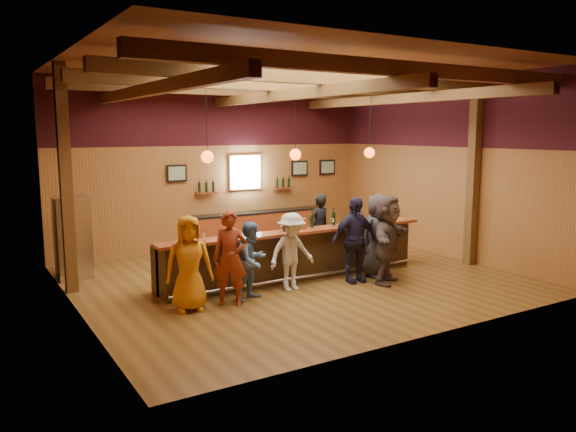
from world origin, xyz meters
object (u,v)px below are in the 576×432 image
Objects in this scene: customer_brown at (387,239)px; customer_dark at (378,235)px; ice_bucket at (301,223)px; customer_denim at (252,261)px; stainless_fridge at (72,237)px; bartender at (319,228)px; back_bar_cabinet at (262,228)px; customer_redvest at (230,258)px; bar_counter at (292,254)px; customer_navy at (354,240)px; customer_white at (292,252)px; bottle_a at (312,221)px; customer_orange at (189,263)px.

customer_dark is at bearing 34.71° from customer_brown.
customer_brown is 8.18× the size of ice_bucket.
customer_denim is at bearing -154.15° from ice_bucket.
stainless_fridge is 1.07× the size of bartender.
customer_redvest is (-3.18, -4.63, 0.41)m from back_bar_cabinet.
back_bar_cabinet is 4.52m from customer_dark.
bartender is at bearing -16.02° from stainless_fridge.
customer_dark reaches higher than bar_counter.
back_bar_cabinet is at bearing 90.11° from customer_navy.
stainless_fridge is at bearing 133.99° from customer_white.
customer_redvest is 0.51m from customer_denim.
bottle_a is at bearing -101.74° from back_bar_cabinet.
customer_denim is 0.95× the size of customer_white.
bartender is at bearing 81.79° from customer_navy.
customer_denim is 2.14m from bottle_a.
customer_dark is (2.21, -0.04, 0.13)m from customer_white.
customer_white is (-1.73, -4.43, 0.32)m from back_bar_cabinet.
stainless_fridge is 0.98× the size of customer_navy.
customer_white is at bearing 130.31° from customer_brown.
customer_brown reaches higher than bottle_a.
customer_navy reaches higher than bartender.
customer_redvest is 0.94× the size of customer_brown.
bottle_a reaches higher than back_bar_cabinet.
customer_redvest is 2.29m from ice_bucket.
customer_dark reaches higher than bottle_a.
customer_orange is 4.50m from bartender.
bottle_a is (-1.06, 1.26, 0.30)m from customer_brown.
customer_redvest is 1.11× the size of customer_white.
bottle_a is (0.41, -0.17, 0.73)m from bar_counter.
back_bar_cabinet is at bearing 60.77° from customer_orange.
bartender is at bearing 40.03° from customer_white.
customer_denim is 0.90× the size of bartender.
bar_counter is 2.96m from customer_orange.
back_bar_cabinet is 5.30m from customer_denim.
customer_redvest is (2.12, -3.51, -0.02)m from stainless_fridge.
back_bar_cabinet is 4.00m from ice_bucket.
customer_brown is 5.36× the size of bottle_a.
ice_bucket is at bearing 41.84° from customer_white.
customer_redvest is at bearing 165.69° from customer_denim.
customer_redvest reaches higher than customer_orange.
customer_orange is at bearing -165.48° from bottle_a.
ice_bucket is at bearing 3.06° from customer_denim.
customer_redvest reaches higher than bottle_a.
customer_orange is at bearing 15.81° from bartender.
customer_navy is 5.19× the size of bottle_a.
customer_navy is 0.97× the size of customer_brown.
bartender reaches higher than back_bar_cabinet.
bottle_a is at bearing 96.21° from customer_brown.
customer_brown is (1.46, -1.43, 0.42)m from bar_counter.
ice_bucket is at bearing 26.92° from customer_orange.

